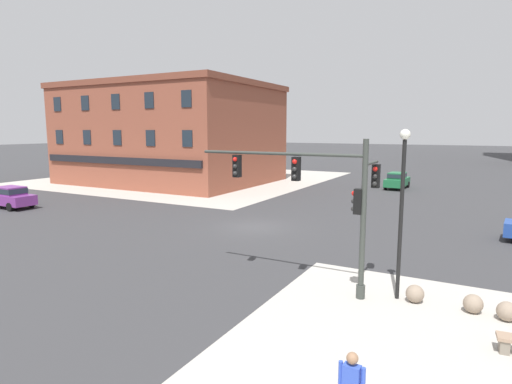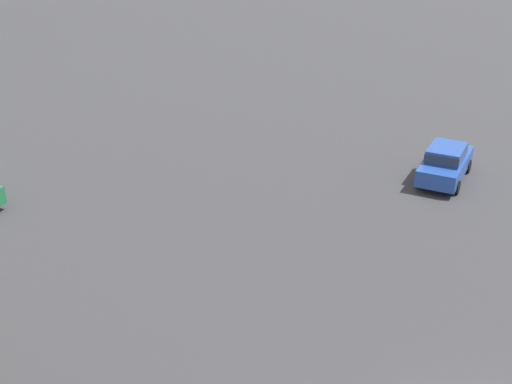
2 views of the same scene
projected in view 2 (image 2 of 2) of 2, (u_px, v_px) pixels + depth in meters
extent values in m
cube|color=#23479E|center=(445.00, 165.00, 28.68)|extent=(4.52, 2.09, 0.76)
cube|color=#23479E|center=(446.00, 153.00, 28.27)|extent=(2.22, 1.65, 0.60)
cube|color=#232D38|center=(446.00, 153.00, 28.27)|extent=(2.31, 1.69, 0.40)
cylinder|color=black|center=(433.00, 160.00, 30.28)|extent=(0.65, 0.27, 0.64)
cylinder|color=black|center=(468.00, 166.00, 29.59)|extent=(0.65, 0.27, 0.64)
cylinder|color=black|center=(419.00, 180.00, 28.09)|extent=(0.65, 0.27, 0.64)
cylinder|color=black|center=(457.00, 187.00, 27.39)|extent=(0.65, 0.27, 0.64)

